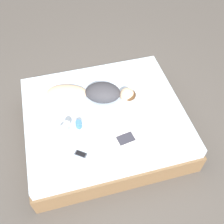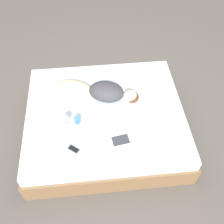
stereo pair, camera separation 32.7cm
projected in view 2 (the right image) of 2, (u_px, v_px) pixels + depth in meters
ground_plane at (106, 131)px, 3.73m from camera, size 12.00×12.00×0.00m
bed at (105, 122)px, 3.54m from camera, size 1.79×2.06×0.48m
person at (99, 91)px, 3.43m from camera, size 0.61×1.18×0.23m
open_magazine at (118, 133)px, 3.13m from camera, size 0.46×0.35×0.01m
coffee_mug at (77, 120)px, 3.20m from camera, size 0.11×0.08×0.09m
cell_phone at (74, 149)px, 2.99m from camera, size 0.13×0.15×0.01m
plush_toy at (63, 121)px, 3.14m from camera, size 0.13×0.15×0.19m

